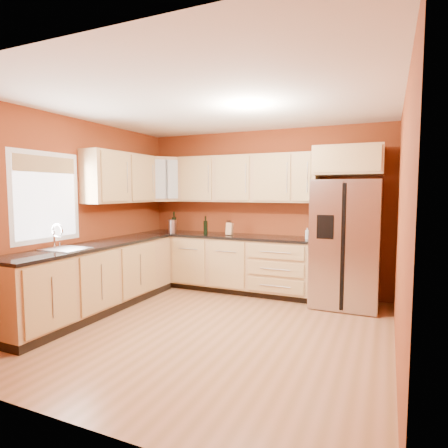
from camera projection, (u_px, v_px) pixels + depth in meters
The scene contains 23 objects.
floor at pixel (209, 329), 4.40m from camera, with size 4.00×4.00×0.00m, color #96633A.
ceiling at pixel (208, 103), 4.17m from camera, with size 4.00×4.00×0.00m, color white.
wall_back at pixel (263, 211), 6.11m from camera, with size 4.00×0.04×2.60m, color maroon.
wall_front at pixel (75, 240), 2.46m from camera, with size 4.00×0.04×2.60m, color maroon.
wall_left at pixel (77, 215), 5.09m from camera, with size 0.04×4.00×2.60m, color maroon.
wall_right at pixel (401, 226), 3.48m from camera, with size 0.04×4.00×2.60m, color maroon.
base_cabinets_back at pixel (224, 264), 6.13m from camera, with size 2.90×0.60×0.88m, color tan.
base_cabinets_left at pixel (96, 279), 5.05m from camera, with size 0.60×2.80×0.88m, color tan.
countertop_back at pixel (224, 236), 6.08m from camera, with size 2.90×0.62×0.04m, color black.
countertop_left at pixel (95, 245), 5.00m from camera, with size 0.62×2.80×0.04m, color black.
upper_cabinets_back at pixel (245, 179), 6.01m from camera, with size 2.30×0.33×0.75m, color tan.
upper_cabinets_left at pixel (121, 178), 5.64m from camera, with size 0.33×1.35×0.75m, color tan.
corner_upper_cabinet at pixel (164, 179), 6.43m from camera, with size 0.62×0.33×0.75m, color tan.
over_fridge_cabinet at pixel (349, 161), 5.23m from camera, with size 0.92×0.60×0.40m, color tan.
refrigerator at pixel (346, 243), 5.26m from camera, with size 0.90×0.75×1.78m, color #B7B7BC.
window at pixel (46, 197), 4.61m from camera, with size 0.03×0.90×1.00m, color white.
sink_faucet at pixel (65, 237), 4.53m from camera, with size 0.50×0.42×0.30m, color silver, non-canonical shape.
canister_left at pixel (172, 227), 6.49m from camera, with size 0.10×0.10×0.17m, color #B7B7BC.
canister_right at pixel (172, 226), 6.39m from camera, with size 0.13×0.13×0.22m, color #B7B7BC.
wine_bottle_a at pixel (206, 225), 6.19m from camera, with size 0.07×0.07×0.30m, color black, non-canonical shape.
wine_bottle_b at pixel (174, 222), 6.49m from camera, with size 0.08×0.08×0.35m, color black, non-canonical shape.
knife_block at pixel (229, 229), 6.02m from camera, with size 0.10×0.09×0.19m, color tan.
soap_dispenser at pixel (307, 233), 5.50m from camera, with size 0.06×0.06×0.17m, color silver.
Camera 1 is at (1.89, -3.84, 1.62)m, focal length 30.00 mm.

